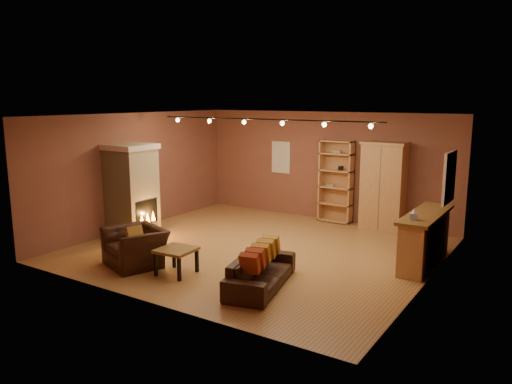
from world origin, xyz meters
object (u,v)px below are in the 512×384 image
Objects in this scene: armoire at (383,186)px; armchair at (135,241)px; loveseat at (261,265)px; coffee_table at (176,252)px; bar_counter at (425,238)px; bookcase at (337,181)px; fireplace at (132,190)px.

armchair is (-3.08, -5.08, -0.59)m from armoire.
loveseat is 1.65m from coffee_table.
bar_counter is at bearing -50.55° from loveseat.
loveseat is at bearing 10.46° from coffee_table.
bookcase is 5.29m from coffee_table.
armchair is at bearing -176.89° from coffee_table.
armoire is 2.63m from bar_counter.
bar_counter is 4.69m from coffee_table.
fireplace is 5.08m from bookcase.
armchair is 1.92× the size of coffee_table.
fireplace is 1.10× the size of loveseat.
armoire reaches higher than bookcase.
armoire reaches higher than loveseat.
fireplace is at bearing -166.35° from bar_counter.
bookcase reaches higher than loveseat.
bar_counter is 5.51m from armchair.
coffee_table is at bearing 87.01° from loveseat.
loveseat is 2.88× the size of coffee_table.
fireplace reaches higher than coffee_table.
bookcase is at bearing 80.83° from coffee_table.
coffee_table is (2.61, -1.44, -0.65)m from fireplace.
armoire reaches higher than armchair.
bar_counter is (1.53, -2.06, -0.55)m from armoire.
armchair is at bearing -121.25° from armoire.
armchair is (-2.60, -0.35, 0.10)m from loveseat.
bookcase reaches higher than coffee_table.
coffee_table is (-0.84, -5.18, -0.66)m from bookcase.
armoire reaches higher than bar_counter.
fireplace is 6.45m from bar_counter.
coffee_table is at bearing -28.98° from fireplace.
armoire is at bearing -19.26° from loveseat.
fireplace is at bearing 151.02° from coffee_table.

